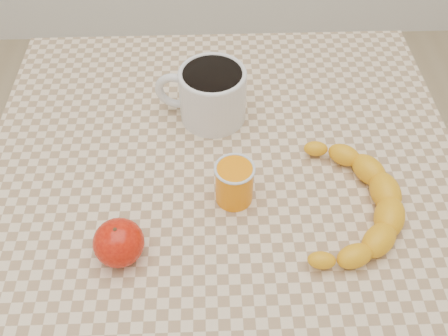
{
  "coord_description": "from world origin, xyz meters",
  "views": [
    {
      "loc": [
        -0.02,
        -0.52,
        1.37
      ],
      "look_at": [
        0.0,
        0.0,
        0.77
      ],
      "focal_mm": 40.0,
      "sensor_mm": 36.0,
      "label": 1
    }
  ],
  "objects_px": {
    "coffee_mug": "(211,93)",
    "apple": "(119,243)",
    "orange_juice_glass": "(234,183)",
    "table": "(224,207)",
    "banana": "(348,203)"
  },
  "relations": [
    {
      "from": "orange_juice_glass",
      "to": "apple",
      "type": "distance_m",
      "value": 0.19
    },
    {
      "from": "table",
      "to": "coffee_mug",
      "type": "bearing_deg",
      "value": 97.11
    },
    {
      "from": "coffee_mug",
      "to": "apple",
      "type": "height_order",
      "value": "coffee_mug"
    },
    {
      "from": "coffee_mug",
      "to": "apple",
      "type": "distance_m",
      "value": 0.32
    },
    {
      "from": "apple",
      "to": "orange_juice_glass",
      "type": "bearing_deg",
      "value": 30.71
    },
    {
      "from": "coffee_mug",
      "to": "orange_juice_glass",
      "type": "height_order",
      "value": "coffee_mug"
    },
    {
      "from": "apple",
      "to": "table",
      "type": "bearing_deg",
      "value": 43.41
    },
    {
      "from": "apple",
      "to": "banana",
      "type": "bearing_deg",
      "value": 10.9
    },
    {
      "from": "apple",
      "to": "banana",
      "type": "relative_size",
      "value": 0.23
    },
    {
      "from": "coffee_mug",
      "to": "apple",
      "type": "xyz_separation_m",
      "value": [
        -0.13,
        -0.29,
        -0.02
      ]
    },
    {
      "from": "orange_juice_glass",
      "to": "banana",
      "type": "bearing_deg",
      "value": -11.23
    },
    {
      "from": "table",
      "to": "banana",
      "type": "relative_size",
      "value": 2.43
    },
    {
      "from": "table",
      "to": "orange_juice_glass",
      "type": "distance_m",
      "value": 0.13
    },
    {
      "from": "coffee_mug",
      "to": "orange_juice_glass",
      "type": "xyz_separation_m",
      "value": [
        0.03,
        -0.19,
        -0.02
      ]
    },
    {
      "from": "table",
      "to": "orange_juice_glass",
      "type": "xyz_separation_m",
      "value": [
        0.01,
        -0.04,
        0.12
      ]
    }
  ]
}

